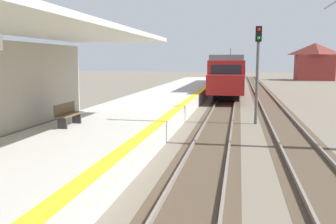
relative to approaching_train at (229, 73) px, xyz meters
name	(u,v)px	position (x,y,z in m)	size (l,w,h in m)	color
station_platform	(108,131)	(-4.40, -22.53, -1.73)	(5.00, 80.00, 0.91)	#B7B5AD
track_pair_nearest_platform	(217,127)	(0.00, -18.53, -2.13)	(2.34, 120.00, 0.16)	#4C3D2D
track_pair_middle	(287,129)	(3.40, -18.53, -2.13)	(2.34, 120.00, 0.16)	#4C3D2D
approaching_train	(229,73)	(0.00, 0.00, 0.00)	(2.93, 19.60, 4.76)	maroon
rail_signal_post	(258,65)	(1.96, -16.99, 1.02)	(0.32, 0.34, 5.20)	#4C4C4C
platform_bench	(68,114)	(-5.45, -24.01, -0.80)	(0.45, 1.60, 0.88)	brown
distant_trackside_house	(314,61)	(13.71, 29.48, 1.16)	(6.60, 5.28, 6.40)	maroon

